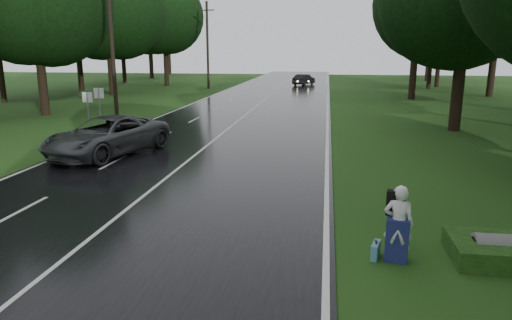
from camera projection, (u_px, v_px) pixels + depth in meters
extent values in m
plane|color=#204514|center=(82.00, 246.00, 11.06)|extent=(160.00, 160.00, 0.00)
cube|color=black|center=(238.00, 121.00, 30.28)|extent=(12.00, 140.00, 0.04)
cube|color=silver|center=(238.00, 121.00, 30.27)|extent=(0.12, 140.00, 0.01)
imported|color=#454749|center=(107.00, 136.00, 20.40)|extent=(4.49, 6.60, 1.68)
imported|color=black|center=(304.00, 80.00, 60.76)|extent=(2.90, 4.47, 1.39)
imported|color=silver|center=(398.00, 224.00, 10.11)|extent=(0.72, 0.54, 1.76)
cube|color=navy|center=(397.00, 240.00, 10.20)|extent=(0.55, 0.42, 0.99)
cube|color=black|center=(396.00, 203.00, 10.27)|extent=(0.43, 0.29, 0.56)
cube|color=teal|center=(376.00, 250.00, 10.42)|extent=(0.28, 0.53, 0.36)
cylinder|color=slate|center=(500.00, 260.00, 10.35)|extent=(1.21, 0.61, 0.61)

